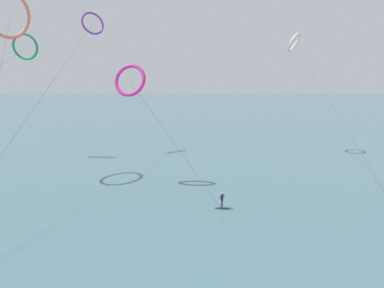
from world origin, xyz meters
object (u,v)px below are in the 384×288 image
at_px(kite_coral, 10,16).
at_px(surfer_charcoal, 222,202).
at_px(kite_ivory, 294,43).
at_px(kite_emerald, 25,47).
at_px(kite_magenta, 130,80).
at_px(kite_violet, 92,24).

bearing_deg(kite_coral, surfer_charcoal, 91.58).
relative_size(surfer_charcoal, kite_ivory, 0.07).
bearing_deg(kite_ivory, kite_coral, -36.99).
height_order(kite_emerald, kite_magenta, kite_emerald).
bearing_deg(surfer_charcoal, kite_emerald, 54.13).
xyz_separation_m(surfer_charcoal, kite_ivory, (12.91, 24.46, 17.22)).
relative_size(kite_magenta, kite_ivory, 0.61).
bearing_deg(kite_magenta, kite_coral, -172.49).
height_order(surfer_charcoal, kite_violet, kite_violet).
bearing_deg(kite_magenta, kite_ivory, 50.49).
height_order(kite_emerald, kite_violet, kite_violet).
distance_m(kite_coral, kite_magenta, 16.26).
xyz_separation_m(surfer_charcoal, kite_emerald, (-28.82, 19.58, 16.25)).
xyz_separation_m(kite_emerald, kite_violet, (9.20, 4.05, 3.87)).
relative_size(surfer_charcoal, kite_emerald, 0.04).
relative_size(surfer_charcoal, kite_magenta, 0.12).
relative_size(kite_emerald, kite_coral, 1.55).
distance_m(kite_coral, kite_violet, 14.84).
height_order(kite_emerald, kite_coral, kite_coral).
bearing_deg(surfer_charcoal, kite_violet, 38.01).
xyz_separation_m(surfer_charcoal, kite_violet, (-19.61, 23.63, 20.12)).
height_order(surfer_charcoal, kite_magenta, kite_magenta).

